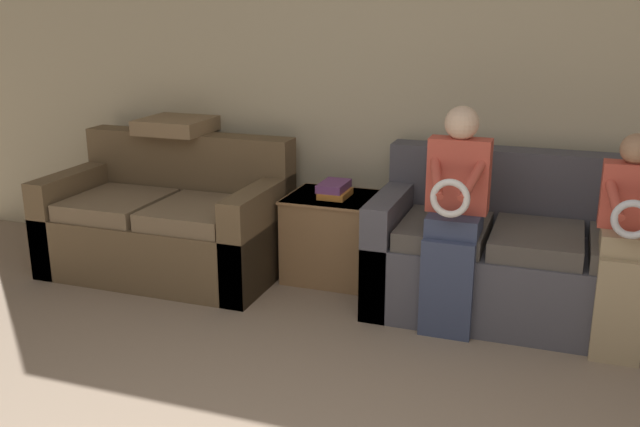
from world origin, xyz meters
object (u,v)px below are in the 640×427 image
at_px(child_left_seated, 455,211).
at_px(book_stack, 334,189).
at_px(throw_pillow, 177,125).
at_px(couch_side, 170,225).
at_px(couch_main, 536,260).
at_px(side_shelf, 334,236).
at_px(child_right_seated, 627,238).

xyz_separation_m(child_left_seated, book_stack, (-0.86, 0.50, -0.08)).
relative_size(child_left_seated, throw_pillow, 2.70).
xyz_separation_m(couch_side, book_stack, (1.11, 0.23, 0.29)).
height_order(couch_side, child_left_seated, child_left_seated).
bearing_deg(couch_main, couch_side, -178.03).
distance_m(side_shelf, throw_pillow, 1.37).
distance_m(couch_main, child_right_seated, 0.64).
xyz_separation_m(side_shelf, book_stack, (0.00, -0.00, 0.32)).
bearing_deg(couch_main, throw_pillow, 174.96).
bearing_deg(book_stack, couch_side, -168.29).
distance_m(couch_side, child_left_seated, 2.02).
xyz_separation_m(child_right_seated, throw_pillow, (-2.93, 0.58, 0.32)).
bearing_deg(book_stack, side_shelf, 126.36).
bearing_deg(child_right_seated, couch_side, 174.45).
bearing_deg(child_right_seated, book_stack, 163.73).
distance_m(couch_main, throw_pillow, 2.58).
bearing_deg(child_right_seated, couch_main, 140.67).
height_order(couch_side, child_right_seated, child_right_seated).
bearing_deg(throw_pillow, side_shelf, -3.37).
bearing_deg(couch_main, child_right_seated, -39.33).
bearing_deg(child_left_seated, child_right_seated, -0.62).
relative_size(couch_side, side_shelf, 2.56).
distance_m(couch_side, book_stack, 1.17).
relative_size(side_shelf, book_stack, 2.24).
height_order(child_left_seated, book_stack, child_left_seated).
relative_size(couch_side, throw_pillow, 3.34).
xyz_separation_m(child_left_seated, side_shelf, (-0.86, 0.50, -0.40)).
relative_size(book_stack, throw_pillow, 0.58).
bearing_deg(throw_pillow, couch_side, -75.01).
bearing_deg(couch_main, child_left_seated, -141.42).
xyz_separation_m(couch_side, throw_pillow, (-0.08, 0.30, 0.63)).
xyz_separation_m(child_right_seated, side_shelf, (-1.74, 0.51, -0.35)).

